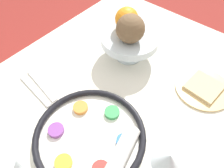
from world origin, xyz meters
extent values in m
cube|color=silver|center=(0.00, 0.00, 0.37)|extent=(1.38, 0.93, 0.73)
cylinder|color=white|center=(-0.06, -0.03, 0.74)|extent=(0.34, 0.34, 0.01)
torus|color=black|center=(-0.06, -0.03, 0.75)|extent=(0.34, 0.34, 0.02)
cylinder|color=#33934C|center=(0.04, -0.03, 0.75)|extent=(0.05, 0.05, 0.01)
cylinder|color=orange|center=(-0.01, 0.07, 0.75)|extent=(0.05, 0.05, 0.01)
cylinder|color=#844299|center=(-0.11, 0.07, 0.75)|extent=(0.05, 0.05, 0.01)
cylinder|color=gold|center=(-0.17, -0.03, 0.75)|extent=(0.05, 0.05, 0.01)
cylinder|color=#2D6BB7|center=(-0.01, -0.12, 0.75)|extent=(0.05, 0.05, 0.01)
cylinder|color=silver|center=(-0.01, -0.25, 0.76)|extent=(0.01, 0.01, 0.06)
cone|color=silver|center=(-0.01, -0.25, 0.82)|extent=(0.08, 0.08, 0.06)
cylinder|color=silver|center=(0.30, 0.10, 0.74)|extent=(0.11, 0.11, 0.01)
cylinder|color=silver|center=(0.30, 0.10, 0.77)|extent=(0.03, 0.03, 0.07)
cylinder|color=silver|center=(0.30, 0.10, 0.82)|extent=(0.22, 0.22, 0.03)
sphere|color=orange|center=(0.32, 0.14, 0.88)|extent=(0.09, 0.09, 0.09)
sphere|color=brown|center=(0.28, 0.09, 0.89)|extent=(0.10, 0.10, 0.10)
cylinder|color=tan|center=(0.34, -0.21, 0.74)|extent=(0.20, 0.20, 0.01)
cube|color=#D1B784|center=(0.34, -0.21, 0.75)|extent=(0.12, 0.12, 0.01)
cylinder|color=white|center=(-0.06, -0.14, 0.76)|extent=(0.19, 0.09, 0.05)
cube|color=silver|center=(-0.05, 0.25, 0.73)|extent=(0.04, 0.18, 0.01)
cube|color=silver|center=(-0.02, 0.25, 0.73)|extent=(0.05, 0.18, 0.01)
camera|label=1|loc=(-0.24, -0.26, 1.35)|focal=35.00mm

